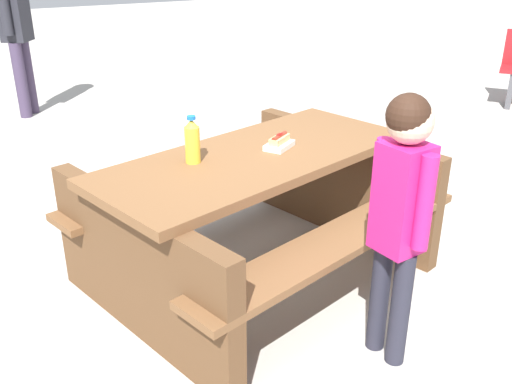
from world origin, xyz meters
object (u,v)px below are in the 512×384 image
hotdog_tray (279,143)px  child_in_coat (401,199)px  soda_bottle (192,141)px  picnic_table (256,205)px  bystander_adult (13,8)px

hotdog_tray → child_in_coat: child_in_coat is taller
soda_bottle → picnic_table: bearing=-7.7°
bystander_adult → picnic_table: bearing=-81.8°
picnic_table → hotdog_tray: 0.37m
bystander_adult → soda_bottle: bearing=-86.5°
soda_bottle → child_in_coat: 1.10m
bystander_adult → hotdog_tray: bearing=-79.6°
child_in_coat → picnic_table: bearing=101.6°
picnic_table → child_in_coat: (0.19, -0.91, 0.36)m
hotdog_tray → bystander_adult: 4.19m
picnic_table → bystander_adult: bearing=98.2°
hotdog_tray → bystander_adult: (-0.75, 4.11, 0.36)m
soda_bottle → bystander_adult: bearing=93.5°
picnic_table → bystander_adult: bystander_adult is taller
child_in_coat → bystander_adult: 5.11m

